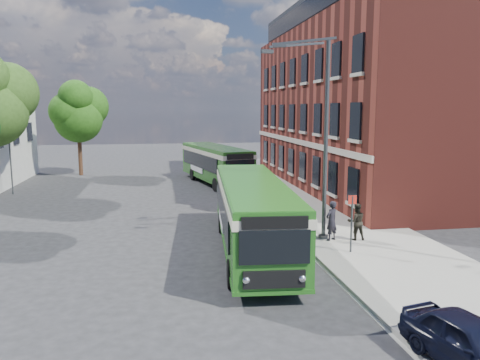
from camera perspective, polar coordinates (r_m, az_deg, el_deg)
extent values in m
plane|color=#252527|center=(22.79, -4.14, -6.67)|extent=(120.00, 120.00, 0.00)
cube|color=gray|center=(31.78, 7.11, -2.16)|extent=(6.00, 48.00, 0.15)
cube|color=beige|center=(31.07, 1.70, -2.48)|extent=(0.12, 48.00, 0.01)
cube|color=maroon|center=(37.49, 15.90, 8.34)|extent=(12.00, 26.00, 12.00)
cube|color=beige|center=(35.41, 6.85, 4.71)|extent=(0.12, 26.00, 0.35)
cube|color=#202328|center=(38.15, 16.37, 19.05)|extent=(10.80, 24.80, 2.20)
cube|color=black|center=(36.20, 8.12, 19.89)|extent=(0.08, 24.00, 1.40)
cylinder|color=#3C3F42|center=(36.44, -26.40, 5.40)|extent=(0.10, 0.10, 9.00)
cube|color=#AB1320|center=(36.37, -26.15, 11.89)|extent=(0.90, 0.02, 0.60)
cylinder|color=#3C3F42|center=(21.96, 10.11, -6.97)|extent=(0.44, 0.44, 0.30)
cylinder|color=#3C3F42|center=(21.21, 10.42, 4.42)|extent=(0.18, 0.18, 9.00)
cube|color=#3C3F42|center=(20.38, 7.97, 16.43)|extent=(2.58, 0.46, 0.37)
cube|color=#3C3F42|center=(21.52, 6.97, 16.03)|extent=(2.58, 0.46, 0.37)
cube|color=#3C3F42|center=(19.56, 4.80, 16.07)|extent=(0.55, 0.22, 0.16)
cube|color=#3C3F42|center=(21.64, 3.33, 15.37)|extent=(0.55, 0.22, 0.16)
cylinder|color=#3C3F42|center=(19.85, 13.43, -5.48)|extent=(0.08, 0.08, 2.50)
cube|color=red|center=(19.61, 13.54, -2.36)|extent=(0.35, 0.04, 0.35)
cube|color=#23641B|center=(19.82, 1.53, -3.70)|extent=(3.47, 11.97, 2.45)
cube|color=#23641B|center=(20.14, 1.51, -7.25)|extent=(3.51, 12.02, 0.14)
cube|color=black|center=(19.99, -2.22, -3.23)|extent=(0.90, 9.98, 1.10)
cube|color=black|center=(20.27, 5.04, -3.09)|extent=(0.90, 9.98, 1.10)
cube|color=#ECE5C2|center=(19.66, 1.54, -1.35)|extent=(3.53, 12.04, 0.32)
cube|color=#23641B|center=(19.60, 1.54, -0.32)|extent=(3.36, 11.87, 0.12)
cube|color=black|center=(14.08, 4.25, -8.18)|extent=(2.15, 0.26, 1.05)
cube|color=black|center=(13.88, 4.29, -5.23)|extent=(2.00, 0.24, 0.38)
cube|color=black|center=(14.40, 4.21, -12.00)|extent=(1.90, 0.24, 0.55)
sphere|color=silver|center=(14.31, 0.76, -12.11)|extent=(0.26, 0.26, 0.26)
sphere|color=silver|center=(14.57, 7.57, -11.80)|extent=(0.26, 0.26, 0.26)
cube|color=black|center=(25.58, 0.05, -0.36)|extent=(2.00, 0.24, 0.90)
cube|color=white|center=(20.84, -2.33, -4.85)|extent=(0.30, 3.19, 0.45)
cylinder|color=black|center=(16.14, -1.05, -11.34)|extent=(0.36, 1.02, 1.00)
cylinder|color=black|center=(16.46, 7.26, -11.02)|extent=(0.36, 1.02, 1.00)
cylinder|color=black|center=(23.04, -2.26, -5.19)|extent=(0.36, 1.02, 1.00)
cylinder|color=black|center=(23.26, 3.53, -5.07)|extent=(0.36, 1.02, 1.00)
cube|color=#265F1B|center=(37.77, -3.03, 2.23)|extent=(4.74, 10.89, 2.45)
cube|color=#265F1B|center=(37.94, -3.01, 0.32)|extent=(4.79, 10.93, 0.14)
cube|color=black|center=(37.65, -5.02, 2.38)|extent=(1.99, 8.60, 1.10)
cube|color=black|center=(38.47, -1.37, 2.55)|extent=(1.99, 8.60, 1.10)
cube|color=beige|center=(37.69, -3.04, 3.48)|extent=(4.81, 10.96, 0.32)
cube|color=#265F1B|center=(37.66, -3.04, 4.02)|extent=(4.62, 10.77, 0.12)
cube|color=black|center=(32.80, 0.03, 1.56)|extent=(2.12, 0.55, 1.05)
cube|color=black|center=(32.71, 0.04, 2.87)|extent=(1.97, 0.51, 0.38)
cube|color=black|center=(32.93, 0.04, -0.16)|extent=(1.87, 0.49, 0.55)
sphere|color=silver|center=(32.64, -1.36, -0.25)|extent=(0.26, 0.26, 0.26)
sphere|color=silver|center=(33.28, 1.38, -0.07)|extent=(0.26, 0.26, 0.26)
cube|color=black|center=(42.79, -5.38, 3.27)|extent=(1.97, 0.51, 0.90)
cube|color=white|center=(38.40, -5.33, 1.37)|extent=(0.73, 3.13, 0.45)
cylinder|color=black|center=(34.29, -2.94, -0.58)|extent=(0.49, 1.04, 1.00)
cylinder|color=black|center=(35.12, 0.67, -0.35)|extent=(0.49, 1.04, 1.00)
cylinder|color=black|center=(39.94, -5.78, 0.71)|extent=(0.49, 1.04, 1.00)
cylinder|color=black|center=(40.66, -2.61, 0.89)|extent=(0.49, 1.04, 1.00)
imported|color=black|center=(12.40, 26.46, -17.43)|extent=(2.19, 3.83, 1.23)
imported|color=black|center=(21.44, 11.09, -4.90)|extent=(0.79, 0.71, 1.80)
imported|color=black|center=(21.79, 13.98, -4.95)|extent=(0.85, 0.68, 1.67)
sphere|color=#2E4F1A|center=(36.45, -26.52, 9.49)|extent=(4.17, 4.17, 4.17)
cylinder|color=#392115|center=(44.96, -18.90, 2.87)|extent=(0.36, 0.36, 3.64)
sphere|color=#224F12|center=(44.77, -19.11, 7.08)|extent=(4.30, 4.30, 4.30)
sphere|color=#224F12|center=(45.29, -18.00, 8.51)|extent=(3.64, 3.64, 3.64)
sphere|color=#224F12|center=(44.32, -20.23, 7.87)|extent=(3.31, 3.31, 3.31)
sphere|color=#224F12|center=(43.96, -19.41, 9.52)|extent=(2.98, 2.98, 2.98)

